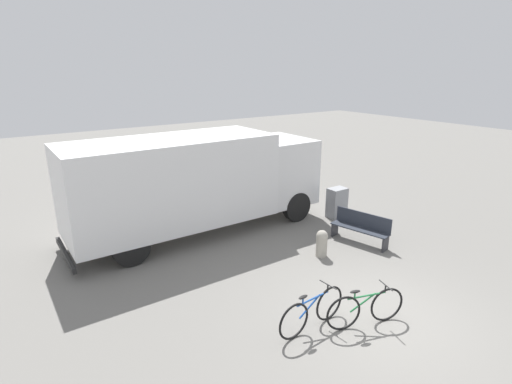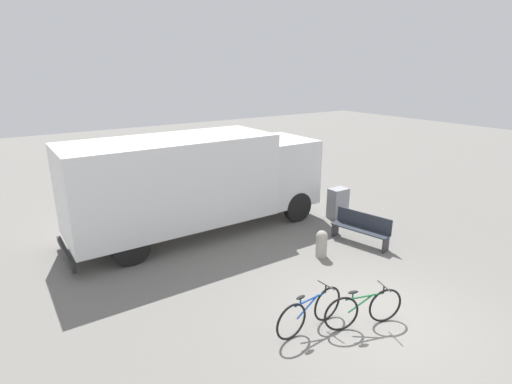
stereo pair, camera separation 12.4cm
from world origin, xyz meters
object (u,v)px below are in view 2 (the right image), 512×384
delivery_truck (197,179)px  park_bench (361,227)px  bicycle_near (310,312)px  utility_box (338,203)px  bollard_near_bench (322,243)px  bicycle_middle (364,309)px

delivery_truck → park_bench: 5.13m
delivery_truck → bicycle_near: bearing=-93.8°
utility_box → bicycle_near: bearing=-139.9°
bollard_near_bench → bicycle_near: bearing=-137.0°
delivery_truck → utility_box: size_ratio=7.76×
bicycle_near → bollard_near_bench: bearing=39.6°
park_bench → bicycle_middle: (-3.03, -2.77, -0.09)m
bicycle_middle → bollard_near_bench: (1.45, 2.76, 0.01)m
delivery_truck → bicycle_near: 5.89m
park_bench → utility_box: utility_box is taller
bicycle_middle → utility_box: bearing=66.6°
park_bench → bollard_near_bench: 1.59m
delivery_truck → utility_box: 4.94m
delivery_truck → bollard_near_bench: 4.22m
bicycle_middle → utility_box: (3.99, 4.68, 0.12)m
bollard_near_bench → bicycle_middle: bearing=-117.7°
delivery_truck → utility_box: bearing=-18.9°
bicycle_near → park_bench: bearing=26.1°
bicycle_middle → bollard_near_bench: size_ratio=2.21×
delivery_truck → bicycle_middle: (0.55, -6.25, -1.30)m
bicycle_middle → bollard_near_bench: 3.11m
bicycle_middle → utility_box: utility_box is taller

